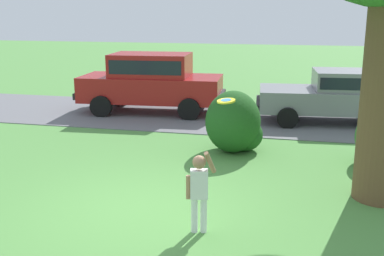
# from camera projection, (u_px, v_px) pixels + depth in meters

# --- Properties ---
(ground_plane) EXTENTS (80.00, 80.00, 0.00)m
(ground_plane) POSITION_uv_depth(u_px,v_px,m) (141.00, 209.00, 7.91)
(ground_plane) COLOR #518E42
(driveway_strip) EXTENTS (28.00, 4.40, 0.02)m
(driveway_strip) POSITION_uv_depth(u_px,v_px,m) (216.00, 117.00, 14.67)
(driveway_strip) COLOR slate
(driveway_strip) RESTS_ON ground
(shrub_near_tree) EXTENTS (1.35, 1.50, 1.45)m
(shrub_near_tree) POSITION_uv_depth(u_px,v_px,m) (235.00, 124.00, 10.99)
(shrub_near_tree) COLOR #1E511C
(shrub_near_tree) RESTS_ON ground
(shrub_centre_left) EXTENTS (1.07, 1.18, 1.19)m
(shrub_centre_left) POSITION_uv_depth(u_px,v_px,m) (379.00, 139.00, 10.10)
(shrub_centre_left) COLOR #33702B
(shrub_centre_left) RESTS_ON ground
(parked_sedan) EXTENTS (4.53, 2.37, 1.56)m
(parked_sedan) POSITION_uv_depth(u_px,v_px,m) (335.00, 94.00, 13.81)
(parked_sedan) COLOR gray
(parked_sedan) RESTS_ON ground
(parked_suv) EXTENTS (4.81, 2.34, 1.92)m
(parked_suv) POSITION_uv_depth(u_px,v_px,m) (151.00, 80.00, 15.13)
(parked_suv) COLOR maroon
(parked_suv) RESTS_ON ground
(child_thrower) EXTENTS (0.42, 0.32, 1.29)m
(child_thrower) POSITION_uv_depth(u_px,v_px,m) (199.00, 187.00, 6.91)
(child_thrower) COLOR white
(child_thrower) RESTS_ON ground
(frisbee) EXTENTS (0.28, 0.28, 0.07)m
(frisbee) POSITION_uv_depth(u_px,v_px,m) (226.00, 101.00, 7.05)
(frisbee) COLOR yellow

